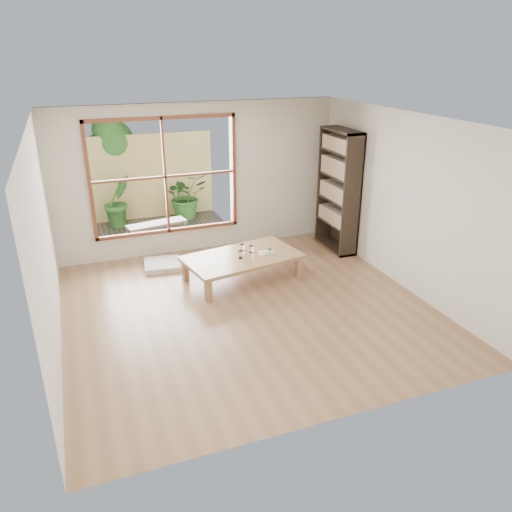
{
  "coord_description": "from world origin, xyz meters",
  "views": [
    {
      "loc": [
        -2.1,
        -5.92,
        3.43
      ],
      "look_at": [
        0.33,
        0.5,
        0.55
      ],
      "focal_mm": 35.0,
      "sensor_mm": 36.0,
      "label": 1
    }
  ],
  "objects_px": {
    "low_table": "(242,258)",
    "bookshelf": "(338,191)",
    "food_tray": "(267,252)",
    "garden_bench": "(157,226)"
  },
  "relations": [
    {
      "from": "garden_bench",
      "to": "food_tray",
      "type": "bearing_deg",
      "value": -68.22
    },
    {
      "from": "garden_bench",
      "to": "low_table",
      "type": "bearing_deg",
      "value": -76.48
    },
    {
      "from": "low_table",
      "to": "bookshelf",
      "type": "xyz_separation_m",
      "value": [
        2.05,
        0.66,
        0.73
      ]
    },
    {
      "from": "bookshelf",
      "to": "food_tray",
      "type": "height_order",
      "value": "bookshelf"
    },
    {
      "from": "bookshelf",
      "to": "low_table",
      "type": "bearing_deg",
      "value": -162.2
    },
    {
      "from": "food_tray",
      "to": "garden_bench",
      "type": "bearing_deg",
      "value": 121.59
    },
    {
      "from": "low_table",
      "to": "food_tray",
      "type": "relative_size",
      "value": 7.77
    },
    {
      "from": "low_table",
      "to": "garden_bench",
      "type": "relative_size",
      "value": 1.68
    },
    {
      "from": "bookshelf",
      "to": "food_tray",
      "type": "xyz_separation_m",
      "value": [
        -1.63,
        -0.68,
        -0.67
      ]
    },
    {
      "from": "food_tray",
      "to": "garden_bench",
      "type": "height_order",
      "value": "food_tray"
    }
  ]
}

